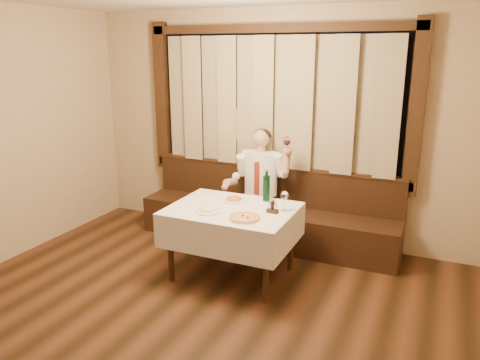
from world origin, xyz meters
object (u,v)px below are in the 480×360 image
at_px(pasta_cream, 208,208).
at_px(seated_man, 259,179).
at_px(dining_table, 232,218).
at_px(green_bottle, 266,188).
at_px(cruet_caddy, 273,209).
at_px(pasta_red, 234,197).
at_px(banquette, 267,217).
at_px(pizza, 245,218).

bearing_deg(pasta_cream, seated_man, 85.53).
bearing_deg(seated_man, pasta_cream, -94.47).
height_order(pasta_cream, seated_man, seated_man).
height_order(dining_table, green_bottle, green_bottle).
bearing_deg(cruet_caddy, dining_table, -168.82).
bearing_deg(cruet_caddy, pasta_cream, -150.94).
xyz_separation_m(green_bottle, cruet_caddy, (0.19, -0.33, -0.10)).
xyz_separation_m(pasta_cream, seated_man, (0.09, 1.14, 0.03)).
distance_m(pasta_cream, cruet_caddy, 0.64).
distance_m(dining_table, seated_man, 0.95).
bearing_deg(pasta_cream, pasta_red, 78.06).
height_order(banquette, green_bottle, green_bottle).
distance_m(pasta_red, pasta_cream, 0.44).
relative_size(cruet_caddy, seated_man, 0.09).
distance_m(dining_table, cruet_caddy, 0.46).
bearing_deg(seated_man, pasta_red, -89.90).
relative_size(banquette, green_bottle, 9.45).
bearing_deg(green_bottle, seated_man, 118.56).
relative_size(pizza, pasta_cream, 1.17).
distance_m(banquette, pasta_red, 0.94).
bearing_deg(seated_man, pizza, -74.52).
relative_size(dining_table, cruet_caddy, 10.38).
bearing_deg(seated_man, green_bottle, -61.44).
height_order(banquette, pasta_cream, banquette).
relative_size(pasta_cream, cruet_caddy, 2.18).
xyz_separation_m(banquette, dining_table, (0.00, -1.02, 0.34)).
relative_size(pizza, pasta_red, 1.18).
bearing_deg(pasta_cream, green_bottle, 54.43).
relative_size(banquette, seated_man, 2.27).
height_order(green_bottle, seated_man, seated_man).
bearing_deg(pizza, pasta_red, 124.80).
relative_size(dining_table, pizza, 4.07).
bearing_deg(seated_man, cruet_caddy, -60.76).
distance_m(banquette, green_bottle, 0.92).
distance_m(pasta_cream, green_bottle, 0.70).
height_order(banquette, pasta_red, banquette).
bearing_deg(dining_table, cruet_caddy, 3.55).
height_order(dining_table, pizza, pizza).
relative_size(pizza, seated_man, 0.22).
xyz_separation_m(pizza, pasta_red, (-0.33, 0.47, 0.02)).
relative_size(pasta_red, green_bottle, 0.78).
xyz_separation_m(pizza, green_bottle, (-0.01, 0.61, 0.13)).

